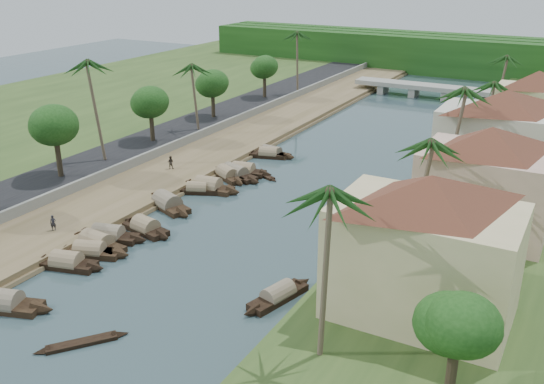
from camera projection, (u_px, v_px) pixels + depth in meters
The scene contains 47 objects.
ground at pixel (209, 256), 52.79m from camera, with size 220.00×220.00×0.00m, color #32474B.
left_bank at pixel (193, 161), 76.15m from camera, with size 10.00×180.00×0.80m, color brown.
right_bank at pixel (480, 212), 60.42m from camera, with size 16.00×180.00×1.20m, color #2C461C.
road at pixel (140, 149), 79.84m from camera, with size 8.00×180.00×1.40m, color black.
retaining_wall at pixel (166, 149), 77.68m from camera, with size 0.40×180.00×1.10m, color slate.
far_left_fill at pixel (4, 124), 91.70m from camera, with size 45.00×220.00×1.35m, color #2C461C.
treeline at pixel (465, 56), 133.04m from camera, with size 120.00×14.00×8.00m.
bridge at pixel (430, 89), 110.99m from camera, with size 28.00×4.00×2.40m.
building_near at pixel (425, 246), 40.34m from camera, with size 14.85×14.85×10.20m.
building_mid at pixel (486, 180), 53.06m from camera, with size 14.11×14.11×9.70m.
building_far at pixel (501, 136), 64.85m from camera, with size 15.59×15.59×10.20m.
building_distant at pixel (534, 105), 80.93m from camera, with size 12.62×12.62×9.20m.
sampan_0 at pixel (1, 303), 44.81m from camera, with size 8.83×4.38×2.28m.
sampan_1 at pixel (67, 263), 50.71m from camera, with size 7.22×3.36×2.12m.
sampan_2 at pixel (90, 252), 52.69m from camera, with size 7.49×3.96×1.99m.
sampan_3 at pixel (108, 235), 55.72m from camera, with size 8.08×3.69×2.15m.
sampan_4 at pixel (97, 244), 54.11m from camera, with size 8.16×2.38×2.28m.
sampan_5 at pixel (146, 228), 57.26m from camera, with size 7.05×3.04×2.20m.
sampan_6 at pixel (167, 204), 62.80m from camera, with size 8.46×4.81×2.46m.
sampan_7 at pixel (197, 190), 66.70m from camera, with size 6.47×3.76×1.79m.
sampan_8 at pixel (208, 187), 67.32m from camera, with size 8.15×2.85×2.44m.
sampan_9 at pixel (235, 173), 71.60m from camera, with size 8.75×4.15×2.19m.
sampan_10 at pixel (227, 175), 71.13m from camera, with size 7.37×4.86×2.09m.
sampan_11 at pixel (243, 171), 72.46m from camera, with size 7.65×2.75×2.16m.
sampan_12 at pixel (271, 153), 79.23m from camera, with size 7.50×2.08×1.82m.
sampan_13 at pixel (269, 154), 78.52m from camera, with size 7.02×3.30×1.93m.
sampan_14 at pixel (278, 296), 45.88m from camera, with size 3.26×7.58×1.86m.
sampan_15 at pixel (355, 230), 56.82m from camera, with size 4.16×6.87×1.90m.
sampan_16 at pixel (385, 194), 65.35m from camera, with size 2.92×8.67×2.10m.
canoe_0 at pixel (82, 343), 40.75m from camera, with size 4.65×5.51×0.84m.
canoe_1 at pixel (118, 237), 56.07m from camera, with size 4.86×2.63×0.80m.
canoe_2 at pixel (263, 175), 71.88m from camera, with size 4.97×2.82×0.75m.
palm_0 at pixel (326, 195), 33.92m from camera, with size 3.20×3.20×12.56m.
palm_1 at pixel (422, 144), 47.13m from camera, with size 3.20×3.20×11.35m.
palm_2 at pixel (458, 92), 60.20m from camera, with size 3.20×3.20×12.44m.
palm_3 at pixel (494, 85), 73.40m from camera, with size 3.20×3.20×10.39m.
palm_5 at pixel (93, 65), 69.24m from camera, with size 3.20×3.20×13.24m.
palm_6 at pixel (195, 67), 83.07m from camera, with size 3.20×3.20×10.51m.
palm_7 at pixel (503, 58), 89.06m from camera, with size 3.20×3.20×10.99m.
palm_8 at pixel (298, 34), 105.44m from camera, with size 3.20×3.20×12.09m.
tree_2 at pixel (54, 126), 65.80m from camera, with size 5.26×5.26×8.02m.
tree_3 at pixel (150, 103), 79.20m from camera, with size 4.85×4.85×7.15m.
tree_4 at pixel (212, 84), 91.09m from camera, with size 4.78×4.78×7.07m.
tree_5 at pixel (265, 68), 104.16m from camera, with size 4.47×4.47×7.01m.
tree_7 at pixel (458, 326), 32.05m from camera, with size 4.07×4.07×6.72m.
person_near at pixel (53, 223), 55.61m from camera, with size 0.54×0.35×1.48m, color #23232A.
person_far at pixel (171, 162), 71.82m from camera, with size 0.76×0.59×1.55m, color #2F2821.
Camera 1 is at (27.47, -38.70, 24.42)m, focal length 40.00 mm.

